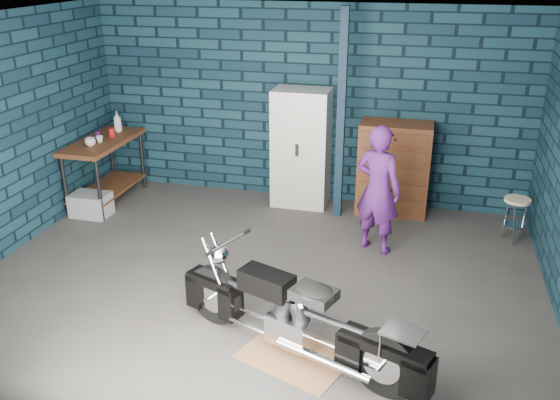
# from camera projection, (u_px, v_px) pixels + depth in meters

# --- Properties ---
(ground) EXTENTS (6.00, 6.00, 0.00)m
(ground) POSITION_uv_depth(u_px,v_px,m) (258.00, 280.00, 6.40)
(ground) COLOR #484543
(ground) RESTS_ON ground
(room_walls) EXTENTS (6.02, 5.01, 2.71)m
(room_walls) POSITION_uv_depth(u_px,v_px,m) (270.00, 95.00, 6.17)
(room_walls) COLOR #0E2431
(room_walls) RESTS_ON ground
(support_post) EXTENTS (0.10, 0.10, 2.70)m
(support_post) POSITION_uv_depth(u_px,v_px,m) (341.00, 117.00, 7.50)
(support_post) COLOR #102333
(support_post) RESTS_ON ground
(workbench) EXTENTS (0.60, 1.40, 0.91)m
(workbench) POSITION_uv_depth(u_px,v_px,m) (106.00, 171.00, 8.28)
(workbench) COLOR brown
(workbench) RESTS_ON ground
(drip_mat) EXTENTS (1.08, 0.95, 0.01)m
(drip_mat) POSITION_uv_depth(u_px,v_px,m) (296.00, 355.00, 5.20)
(drip_mat) COLOR brown
(drip_mat) RESTS_ON ground
(motorcycle) EXTENTS (2.14, 1.26, 0.91)m
(motorcycle) POSITION_uv_depth(u_px,v_px,m) (297.00, 311.00, 5.02)
(motorcycle) COLOR black
(motorcycle) RESTS_ON ground
(person) EXTENTS (0.66, 0.55, 1.53)m
(person) POSITION_uv_depth(u_px,v_px,m) (378.00, 190.00, 6.79)
(person) COLOR #551E71
(person) RESTS_ON ground
(storage_bin) EXTENTS (0.50, 0.35, 0.31)m
(storage_bin) POSITION_uv_depth(u_px,v_px,m) (91.00, 205.00, 7.94)
(storage_bin) COLOR #989BA0
(storage_bin) RESTS_ON ground
(locker) EXTENTS (0.76, 0.54, 1.62)m
(locker) POSITION_uv_depth(u_px,v_px,m) (301.00, 148.00, 8.09)
(locker) COLOR silver
(locker) RESTS_ON ground
(tool_chest) EXTENTS (0.93, 0.52, 1.24)m
(tool_chest) POSITION_uv_depth(u_px,v_px,m) (394.00, 169.00, 7.88)
(tool_chest) COLOR brown
(tool_chest) RESTS_ON ground
(shop_stool) EXTENTS (0.40, 0.40, 0.56)m
(shop_stool) POSITION_uv_depth(u_px,v_px,m) (514.00, 220.00, 7.17)
(shop_stool) COLOR beige
(shop_stool) RESTS_ON ground
(cup_a) EXTENTS (0.16, 0.16, 0.11)m
(cup_a) POSITION_uv_depth(u_px,v_px,m) (90.00, 142.00, 7.82)
(cup_a) COLOR beige
(cup_a) RESTS_ON workbench
(cup_b) EXTENTS (0.12, 0.12, 0.09)m
(cup_b) POSITION_uv_depth(u_px,v_px,m) (100.00, 139.00, 7.98)
(cup_b) COLOR beige
(cup_b) RESTS_ON workbench
(mug_purple) EXTENTS (0.09, 0.09, 0.10)m
(mug_purple) POSITION_uv_depth(u_px,v_px,m) (98.00, 135.00, 8.14)
(mug_purple) COLOR #571860
(mug_purple) RESTS_ON workbench
(mug_red) EXTENTS (0.11, 0.11, 0.12)m
(mug_red) POSITION_uv_depth(u_px,v_px,m) (112.00, 133.00, 8.22)
(mug_red) COLOR #A61A16
(mug_red) RESTS_ON workbench
(bottle) EXTENTS (0.15, 0.15, 0.30)m
(bottle) POSITION_uv_depth(u_px,v_px,m) (117.00, 121.00, 8.43)
(bottle) COLOR #989BA0
(bottle) RESTS_ON workbench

